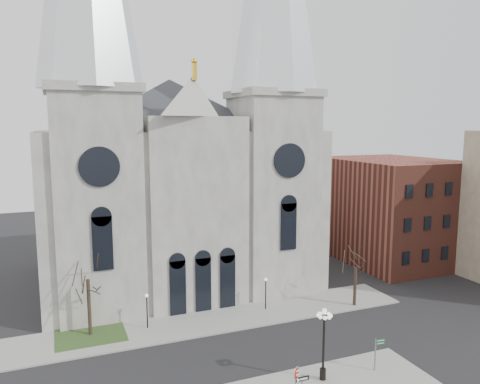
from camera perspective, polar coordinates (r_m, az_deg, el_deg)
name	(u,v)px	position (r m, az deg, el deg)	size (l,w,h in m)	color
ground	(258,378)	(37.44, 2.19, -21.74)	(160.00, 160.00, 0.00)	black
sidewalk_far	(211,320)	(46.59, -3.54, -15.36)	(40.00, 6.00, 0.14)	gray
grass_patch	(91,335)	(45.61, -17.76, -16.27)	(6.00, 5.00, 0.18)	#29401B
cathedral	(177,127)	(54.10, -7.72, 7.92)	(33.00, 26.66, 54.00)	gray
bg_building_brick	(390,209)	(68.37, 17.86, -2.03)	(14.00, 18.00, 14.00)	brown
tree_left	(88,276)	(43.66, -18.08, -9.68)	(3.20, 3.20, 7.50)	black
tree_right	(356,265)	(49.93, 13.93, -8.59)	(3.20, 3.20, 6.00)	black
ped_lamp_left	(147,305)	(44.82, -11.28, -13.36)	(0.32, 0.32, 3.26)	black
ped_lamp_right	(266,288)	(48.26, 3.16, -11.62)	(0.32, 0.32, 3.26)	black
stop_sign	(296,377)	(33.98, 6.84, -21.44)	(0.87, 0.28, 2.49)	slate
globe_lamp	(324,335)	(35.94, 10.19, -16.80)	(1.47, 1.47, 5.46)	black
street_name_sign	(376,352)	(38.89, 16.28, -18.19)	(0.81, 0.15, 2.52)	slate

